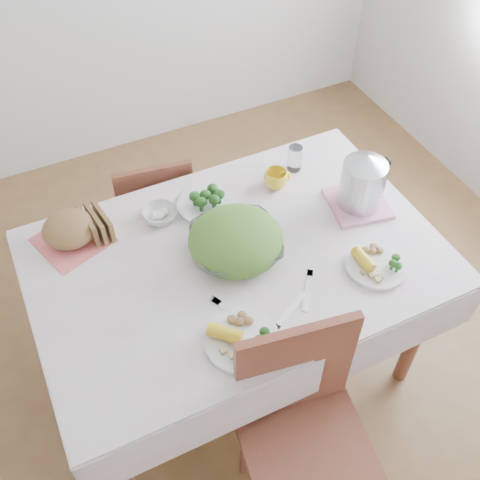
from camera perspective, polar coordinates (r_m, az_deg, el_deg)
name	(u,v)px	position (r m, az deg, el deg)	size (l,w,h in m)	color
floor	(238,361)	(2.70, -0.20, -12.16)	(3.60, 3.60, 0.00)	brown
dining_table	(238,315)	(2.38, -0.23, -7.66)	(1.40, 0.90, 0.75)	brown
tablecloth	(237,257)	(2.08, -0.26, -1.73)	(1.50, 1.00, 0.01)	silver
chair_near	(309,454)	(2.03, 7.06, -20.80)	(0.42, 0.42, 0.94)	brown
chair_far	(153,200)	(2.74, -8.82, 4.05)	(0.36, 0.36, 0.80)	brown
salad_bowl	(236,245)	(2.06, -0.42, -0.47)	(0.33, 0.33, 0.08)	white
dinner_plate_left	(242,340)	(1.85, 0.20, -10.14)	(0.25, 0.25, 0.02)	white
dinner_plate_right	(376,265)	(2.09, 13.65, -2.50)	(0.23, 0.23, 0.02)	white
broccoli_plate	(206,205)	(2.25, -3.49, 3.58)	(0.23, 0.23, 0.02)	beige
napkin	(73,240)	(2.22, -16.61, 0.00)	(0.24, 0.24, 0.00)	#F46765
bread_loaf	(70,230)	(2.18, -16.92, 0.98)	(0.20, 0.19, 0.12)	brown
fruit_bowl	(160,214)	(2.22, -8.14, 2.58)	(0.14, 0.14, 0.04)	white
yellow_mug	(276,179)	(2.32, 3.66, 6.21)	(0.10, 0.10, 0.08)	yellow
glass_tumbler	(295,157)	(2.40, 5.61, 8.42)	(0.06, 0.06, 0.11)	white
pink_tray	(358,204)	(2.30, 11.86, 3.63)	(0.23, 0.23, 0.02)	pink
electric_kettle	(362,183)	(2.23, 12.31, 5.71)	(0.17, 0.17, 0.24)	#B2B5BA
fork_left	(235,314)	(1.92, -0.50, -7.53)	(0.02, 0.20, 0.00)	silver
fork_right	(308,290)	(1.99, 6.90, -5.09)	(0.02, 0.19, 0.00)	silver
knife	(289,311)	(1.93, 5.05, -7.23)	(0.02, 0.20, 0.00)	silver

